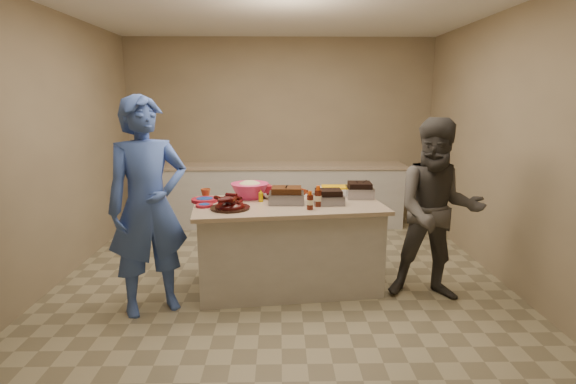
{
  "coord_description": "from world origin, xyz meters",
  "views": [
    {
      "loc": [
        -0.01,
        -4.24,
        1.83
      ],
      "look_at": [
        0.07,
        0.0,
        0.95
      ],
      "focal_mm": 28.0,
      "sensor_mm": 36.0,
      "label": 1
    }
  ],
  "objects_px": {
    "guest_blue": "(155,309)",
    "guest_gray": "(431,297)",
    "coleslaw_bowl": "(250,198)",
    "bbq_bottle_b": "(318,206)",
    "rib_platter": "(230,209)",
    "roasting_pan": "(359,197)",
    "plastic_cup": "(206,198)",
    "bbq_bottle_a": "(310,209)",
    "island": "(288,286)",
    "mustard_bottle": "(261,202)"
  },
  "relations": [
    {
      "from": "guest_blue",
      "to": "guest_gray",
      "type": "bearing_deg",
      "value": -24.52
    },
    {
      "from": "island",
      "to": "bbq_bottle_a",
      "type": "xyz_separation_m",
      "value": [
        0.19,
        -0.25,
        0.85
      ]
    },
    {
      "from": "island",
      "to": "guest_blue",
      "type": "xyz_separation_m",
      "value": [
        -1.2,
        -0.48,
        0.0
      ]
    },
    {
      "from": "coleslaw_bowl",
      "to": "plastic_cup",
      "type": "relative_size",
      "value": 3.81
    },
    {
      "from": "roasting_pan",
      "to": "bbq_bottle_b",
      "type": "relative_size",
      "value": 1.36
    },
    {
      "from": "roasting_pan",
      "to": "bbq_bottle_b",
      "type": "distance_m",
      "value": 0.59
    },
    {
      "from": "roasting_pan",
      "to": "mustard_bottle",
      "type": "relative_size",
      "value": 2.25
    },
    {
      "from": "plastic_cup",
      "to": "guest_gray",
      "type": "relative_size",
      "value": 0.06
    },
    {
      "from": "island",
      "to": "mustard_bottle",
      "type": "xyz_separation_m",
      "value": [
        -0.27,
        0.07,
        0.85
      ]
    },
    {
      "from": "roasting_pan",
      "to": "plastic_cup",
      "type": "bearing_deg",
      "value": -178.26
    },
    {
      "from": "coleslaw_bowl",
      "to": "mustard_bottle",
      "type": "bearing_deg",
      "value": -54.9
    },
    {
      "from": "rib_platter",
      "to": "guest_blue",
      "type": "height_order",
      "value": "rib_platter"
    },
    {
      "from": "guest_blue",
      "to": "bbq_bottle_b",
      "type": "bearing_deg",
      "value": -15.57
    },
    {
      "from": "mustard_bottle",
      "to": "plastic_cup",
      "type": "distance_m",
      "value": 0.59
    },
    {
      "from": "plastic_cup",
      "to": "bbq_bottle_b",
      "type": "bearing_deg",
      "value": -19.3
    },
    {
      "from": "island",
      "to": "bbq_bottle_b",
      "type": "height_order",
      "value": "bbq_bottle_b"
    },
    {
      "from": "roasting_pan",
      "to": "guest_blue",
      "type": "bearing_deg",
      "value": -157.16
    },
    {
      "from": "rib_platter",
      "to": "guest_gray",
      "type": "bearing_deg",
      "value": -2.04
    },
    {
      "from": "island",
      "to": "bbq_bottle_a",
      "type": "height_order",
      "value": "bbq_bottle_a"
    },
    {
      "from": "plastic_cup",
      "to": "roasting_pan",
      "type": "bearing_deg",
      "value": -0.39
    },
    {
      "from": "coleslaw_bowl",
      "to": "bbq_bottle_a",
      "type": "relative_size",
      "value": 2.23
    },
    {
      "from": "bbq_bottle_a",
      "to": "plastic_cup",
      "type": "xyz_separation_m",
      "value": [
        -1.02,
        0.51,
        0.0
      ]
    },
    {
      "from": "coleslaw_bowl",
      "to": "bbq_bottle_b",
      "type": "height_order",
      "value": "coleslaw_bowl"
    },
    {
      "from": "roasting_pan",
      "to": "mustard_bottle",
      "type": "bearing_deg",
      "value": -167.83
    },
    {
      "from": "rib_platter",
      "to": "roasting_pan",
      "type": "xyz_separation_m",
      "value": [
        1.26,
        0.46,
        0.0
      ]
    },
    {
      "from": "island",
      "to": "plastic_cup",
      "type": "height_order",
      "value": "plastic_cup"
    },
    {
      "from": "coleslaw_bowl",
      "to": "island",
      "type": "bearing_deg",
      "value": -31.85
    },
    {
      "from": "bbq_bottle_b",
      "to": "mustard_bottle",
      "type": "height_order",
      "value": "bbq_bottle_b"
    },
    {
      "from": "bbq_bottle_b",
      "to": "plastic_cup",
      "type": "height_order",
      "value": "bbq_bottle_b"
    },
    {
      "from": "bbq_bottle_a",
      "to": "island",
      "type": "bearing_deg",
      "value": 127.93
    },
    {
      "from": "rib_platter",
      "to": "mustard_bottle",
      "type": "bearing_deg",
      "value": 46.8
    },
    {
      "from": "coleslaw_bowl",
      "to": "bbq_bottle_a",
      "type": "bearing_deg",
      "value": -40.17
    },
    {
      "from": "coleslaw_bowl",
      "to": "plastic_cup",
      "type": "height_order",
      "value": "coleslaw_bowl"
    },
    {
      "from": "roasting_pan",
      "to": "guest_gray",
      "type": "height_order",
      "value": "roasting_pan"
    },
    {
      "from": "rib_platter",
      "to": "coleslaw_bowl",
      "type": "height_order",
      "value": "coleslaw_bowl"
    },
    {
      "from": "coleslaw_bowl",
      "to": "mustard_bottle",
      "type": "distance_m",
      "value": 0.2
    },
    {
      "from": "bbq_bottle_b",
      "to": "roasting_pan",
      "type": "bearing_deg",
      "value": 39.58
    },
    {
      "from": "plastic_cup",
      "to": "bbq_bottle_a",
      "type": "bearing_deg",
      "value": -26.38
    },
    {
      "from": "guest_blue",
      "to": "coleslaw_bowl",
      "type": "bearing_deg",
      "value": 12.36
    },
    {
      "from": "rib_platter",
      "to": "roasting_pan",
      "type": "height_order",
      "value": "rib_platter"
    },
    {
      "from": "coleslaw_bowl",
      "to": "bbq_bottle_a",
      "type": "height_order",
      "value": "coleslaw_bowl"
    },
    {
      "from": "guest_blue",
      "to": "rib_platter",
      "type": "bearing_deg",
      "value": -7.06
    },
    {
      "from": "rib_platter",
      "to": "bbq_bottle_b",
      "type": "relative_size",
      "value": 1.87
    },
    {
      "from": "coleslaw_bowl",
      "to": "guest_blue",
      "type": "height_order",
      "value": "coleslaw_bowl"
    },
    {
      "from": "plastic_cup",
      "to": "guest_gray",
      "type": "xyz_separation_m",
      "value": [
        2.18,
        -0.54,
        -0.85
      ]
    },
    {
      "from": "guest_blue",
      "to": "roasting_pan",
      "type": "bearing_deg",
      "value": -8.32
    },
    {
      "from": "roasting_pan",
      "to": "guest_blue",
      "type": "height_order",
      "value": "roasting_pan"
    },
    {
      "from": "rib_platter",
      "to": "roasting_pan",
      "type": "relative_size",
      "value": 1.38
    },
    {
      "from": "roasting_pan",
      "to": "coleslaw_bowl",
      "type": "relative_size",
      "value": 0.7
    },
    {
      "from": "rib_platter",
      "to": "coleslaw_bowl",
      "type": "bearing_deg",
      "value": 71.46
    }
  ]
}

